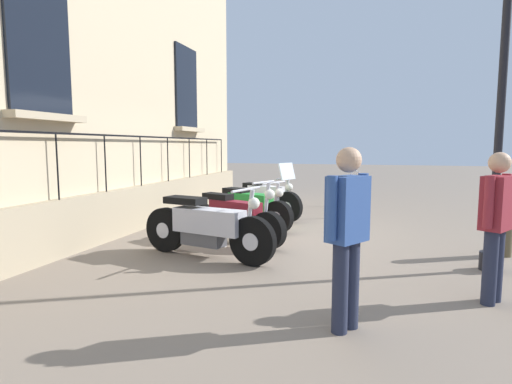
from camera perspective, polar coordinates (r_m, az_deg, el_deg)
ground_plane at (r=7.49m, az=0.90°, el=-6.12°), size 60.00×60.00×0.00m
building_facade at (r=8.91m, az=-18.66°, el=23.13°), size 0.82×10.41×8.74m
motorcycle_silver at (r=6.02m, az=-6.84°, el=-4.89°), size 2.19×0.89×1.06m
motorcycle_maroon at (r=6.93m, az=-3.12°, el=-3.72°), size 1.99×0.95×1.07m
motorcycle_green at (r=8.11m, az=-0.99°, el=-2.19°), size 1.95×1.01×0.96m
motorcycle_white at (r=9.15m, az=1.23°, el=-1.02°), size 1.86×0.91×1.26m
lamppost at (r=6.34m, az=31.39°, el=21.33°), size 0.40×1.10×4.44m
crowd_barrier at (r=10.57m, az=13.37°, el=0.46°), size 0.33×1.90×1.05m
bollard at (r=7.09m, az=31.21°, el=-3.13°), size 0.21×0.21×1.12m
pedestrian_standing at (r=4.87m, az=30.21°, el=-3.36°), size 0.38×0.46×1.56m
pedestrian_walking at (r=3.66m, az=12.47°, el=-5.06°), size 0.38×0.46×1.61m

